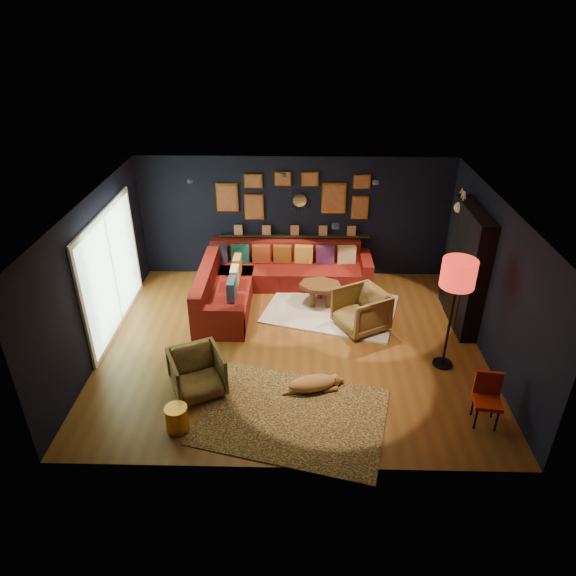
{
  "coord_description": "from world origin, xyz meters",
  "views": [
    {
      "loc": [
        0.1,
        -7.41,
        5.24
      ],
      "look_at": [
        -0.08,
        0.3,
        0.96
      ],
      "focal_mm": 32.0,
      "sensor_mm": 36.0,
      "label": 1
    }
  ],
  "objects_px": {
    "armchair_right": "(361,309)",
    "dog": "(313,381)",
    "sectional": "(264,279)",
    "coffee_table": "(320,288)",
    "pouf": "(224,310)",
    "gold_stool": "(177,419)",
    "armchair_left": "(197,371)",
    "orange_chair": "(487,395)",
    "floor_lamp": "(458,277)"
  },
  "relations": [
    {
      "from": "armchair_right",
      "to": "dog",
      "type": "relative_size",
      "value": 0.82
    },
    {
      "from": "gold_stool",
      "to": "dog",
      "type": "bearing_deg",
      "value": 25.16
    },
    {
      "from": "pouf",
      "to": "dog",
      "type": "distance_m",
      "value": 2.62
    },
    {
      "from": "coffee_table",
      "to": "gold_stool",
      "type": "xyz_separation_m",
      "value": [
        -2.1,
        -3.5,
        -0.17
      ]
    },
    {
      "from": "sectional",
      "to": "coffee_table",
      "type": "height_order",
      "value": "sectional"
    },
    {
      "from": "sectional",
      "to": "armchair_right",
      "type": "xyz_separation_m",
      "value": [
        1.85,
        -1.26,
        0.09
      ]
    },
    {
      "from": "dog",
      "to": "orange_chair",
      "type": "bearing_deg",
      "value": -28.05
    },
    {
      "from": "armchair_left",
      "to": "gold_stool",
      "type": "distance_m",
      "value": 0.86
    },
    {
      "from": "sectional",
      "to": "armchair_right",
      "type": "height_order",
      "value": "sectional"
    },
    {
      "from": "gold_stool",
      "to": "orange_chair",
      "type": "height_order",
      "value": "orange_chair"
    },
    {
      "from": "armchair_right",
      "to": "orange_chair",
      "type": "distance_m",
      "value": 2.81
    },
    {
      "from": "coffee_table",
      "to": "gold_stool",
      "type": "relative_size",
      "value": 2.3
    },
    {
      "from": "coffee_table",
      "to": "orange_chair",
      "type": "bearing_deg",
      "value": -55.06
    },
    {
      "from": "gold_stool",
      "to": "orange_chair",
      "type": "distance_m",
      "value": 4.35
    },
    {
      "from": "coffee_table",
      "to": "pouf",
      "type": "height_order",
      "value": "coffee_table"
    },
    {
      "from": "armchair_right",
      "to": "gold_stool",
      "type": "relative_size",
      "value": 2.1
    },
    {
      "from": "dog",
      "to": "armchair_left",
      "type": "bearing_deg",
      "value": 167.83
    },
    {
      "from": "coffee_table",
      "to": "armchair_left",
      "type": "relative_size",
      "value": 1.18
    },
    {
      "from": "pouf",
      "to": "armchair_left",
      "type": "bearing_deg",
      "value": -93.35
    },
    {
      "from": "armchair_right",
      "to": "gold_stool",
      "type": "distance_m",
      "value": 3.87
    },
    {
      "from": "pouf",
      "to": "armchair_right",
      "type": "xyz_separation_m",
      "value": [
        2.54,
        -0.28,
        0.23
      ]
    },
    {
      "from": "gold_stool",
      "to": "floor_lamp",
      "type": "relative_size",
      "value": 0.21
    },
    {
      "from": "sectional",
      "to": "orange_chair",
      "type": "xyz_separation_m",
      "value": [
        3.37,
        -3.61,
        0.14
      ]
    },
    {
      "from": "sectional",
      "to": "orange_chair",
      "type": "height_order",
      "value": "sectional"
    },
    {
      "from": "gold_stool",
      "to": "armchair_right",
      "type": "bearing_deg",
      "value": 43.47
    },
    {
      "from": "dog",
      "to": "coffee_table",
      "type": "bearing_deg",
      "value": 71.28
    },
    {
      "from": "sectional",
      "to": "armchair_left",
      "type": "relative_size",
      "value": 4.4
    },
    {
      "from": "armchair_left",
      "to": "floor_lamp",
      "type": "xyz_separation_m",
      "value": [
        3.92,
        0.76,
        1.25
      ]
    },
    {
      "from": "gold_stool",
      "to": "floor_lamp",
      "type": "height_order",
      "value": "floor_lamp"
    },
    {
      "from": "armchair_right",
      "to": "floor_lamp",
      "type": "height_order",
      "value": "floor_lamp"
    },
    {
      "from": "orange_chair",
      "to": "dog",
      "type": "relative_size",
      "value": 0.78
    },
    {
      "from": "pouf",
      "to": "armchair_right",
      "type": "bearing_deg",
      "value": -6.32
    },
    {
      "from": "armchair_left",
      "to": "armchair_right",
      "type": "xyz_separation_m",
      "value": [
        2.66,
        1.84,
        0.03
      ]
    },
    {
      "from": "armchair_right",
      "to": "dog",
      "type": "bearing_deg",
      "value": -56.15
    },
    {
      "from": "armchair_right",
      "to": "gold_stool",
      "type": "bearing_deg",
      "value": -75.54
    },
    {
      "from": "pouf",
      "to": "armchair_right",
      "type": "distance_m",
      "value": 2.56
    },
    {
      "from": "sectional",
      "to": "armchair_right",
      "type": "distance_m",
      "value": 2.24
    },
    {
      "from": "sectional",
      "to": "pouf",
      "type": "bearing_deg",
      "value": -125.13
    },
    {
      "from": "sectional",
      "to": "orange_chair",
      "type": "relative_size",
      "value": 4.31
    },
    {
      "from": "armchair_left",
      "to": "orange_chair",
      "type": "xyz_separation_m",
      "value": [
        4.18,
        -0.52,
        0.08
      ]
    },
    {
      "from": "armchair_left",
      "to": "armchair_right",
      "type": "bearing_deg",
      "value": 9.4
    },
    {
      "from": "sectional",
      "to": "coffee_table",
      "type": "xyz_separation_m",
      "value": [
        1.14,
        -0.42,
        0.05
      ]
    },
    {
      "from": "gold_stool",
      "to": "sectional",
      "type": "bearing_deg",
      "value": 76.28
    },
    {
      "from": "pouf",
      "to": "gold_stool",
      "type": "relative_size",
      "value": 1.18
    },
    {
      "from": "armchair_right",
      "to": "floor_lamp",
      "type": "distance_m",
      "value": 2.06
    },
    {
      "from": "coffee_table",
      "to": "pouf",
      "type": "relative_size",
      "value": 1.95
    },
    {
      "from": "sectional",
      "to": "dog",
      "type": "xyz_separation_m",
      "value": [
        0.94,
        -3.02,
        -0.15
      ]
    },
    {
      "from": "armchair_right",
      "to": "dog",
      "type": "height_order",
      "value": "armchair_right"
    },
    {
      "from": "sectional",
      "to": "armchair_left",
      "type": "xyz_separation_m",
      "value": [
        -0.81,
        -3.09,
        0.06
      ]
    },
    {
      "from": "orange_chair",
      "to": "gold_stool",
      "type": "bearing_deg",
      "value": -167.94
    }
  ]
}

